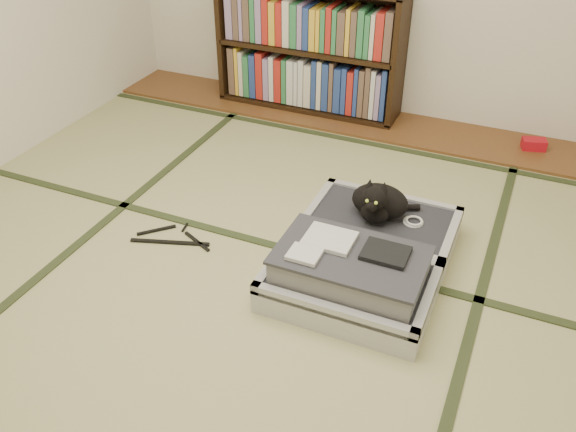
% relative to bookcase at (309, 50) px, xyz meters
% --- Properties ---
extents(floor, '(4.50, 4.50, 0.00)m').
position_rel_bookcase_xyz_m(floor, '(0.54, -2.07, -0.45)').
color(floor, tan).
rests_on(floor, ground).
extents(wood_strip, '(4.00, 0.50, 0.02)m').
position_rel_bookcase_xyz_m(wood_strip, '(0.54, -0.07, -0.44)').
color(wood_strip, brown).
rests_on(wood_strip, ground).
extents(red_item, '(0.17, 0.13, 0.07)m').
position_rel_bookcase_xyz_m(red_item, '(1.62, -0.04, -0.40)').
color(red_item, red).
rests_on(red_item, wood_strip).
extents(tatami_borders, '(4.00, 4.50, 0.01)m').
position_rel_bookcase_xyz_m(tatami_borders, '(0.54, -1.58, -0.45)').
color(tatami_borders, '#2D381E').
rests_on(tatami_borders, ground).
extents(bookcase, '(1.35, 0.31, 0.92)m').
position_rel_bookcase_xyz_m(bookcase, '(0.00, 0.00, 0.00)').
color(bookcase, black).
rests_on(bookcase, wood_strip).
extents(suitcase, '(0.76, 1.01, 0.30)m').
position_rel_bookcase_xyz_m(suitcase, '(0.97, -1.71, -0.35)').
color(suitcase, '#B9BABE').
rests_on(suitcase, floor).
extents(cat, '(0.34, 0.34, 0.27)m').
position_rel_bookcase_xyz_m(cat, '(0.96, -1.42, -0.21)').
color(cat, black).
rests_on(cat, suitcase).
extents(cable_coil, '(0.10, 0.10, 0.03)m').
position_rel_bookcase_xyz_m(cable_coil, '(1.14, -1.38, -0.30)').
color(cable_coil, white).
rests_on(cable_coil, suitcase).
extents(hanger, '(0.43, 0.26, 0.01)m').
position_rel_bookcase_xyz_m(hanger, '(-0.03, -1.83, -0.44)').
color(hanger, black).
rests_on(hanger, floor).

